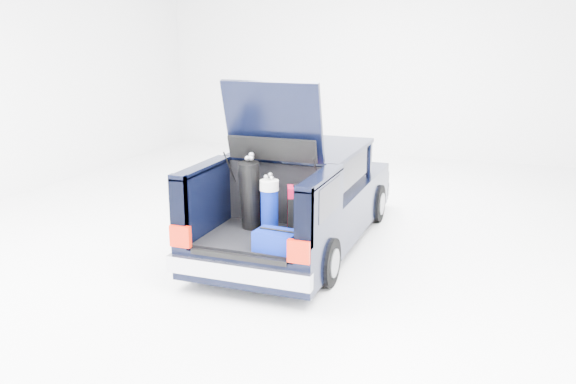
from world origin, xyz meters
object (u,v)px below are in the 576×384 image
at_px(red_suitcase, 302,210).
at_px(blue_golf_bag, 269,207).
at_px(car, 302,198).
at_px(black_golf_bag, 251,195).
at_px(blue_duffel, 277,241).

xyz_separation_m(red_suitcase, blue_golf_bag, (-0.36, -0.22, 0.06)).
relative_size(car, blue_golf_bag, 5.96).
distance_m(car, black_golf_bag, 1.43).
bearing_deg(blue_duffel, black_golf_bag, 137.29).
xyz_separation_m(car, black_golf_bag, (-0.23, -1.36, 0.37)).
xyz_separation_m(car, blue_golf_bag, (0.08, -1.48, 0.28)).
height_order(car, black_golf_bag, car).
bearing_deg(blue_golf_bag, car, 107.45).
height_order(black_golf_bag, blue_duffel, black_golf_bag).
height_order(red_suitcase, black_golf_bag, black_golf_bag).
height_order(black_golf_bag, blue_golf_bag, black_golf_bag).
relative_size(car, blue_duffel, 9.04).
distance_m(red_suitcase, blue_golf_bag, 0.42).
relative_size(black_golf_bag, blue_duffel, 1.90).
bearing_deg(blue_golf_bag, blue_duffel, -45.87).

